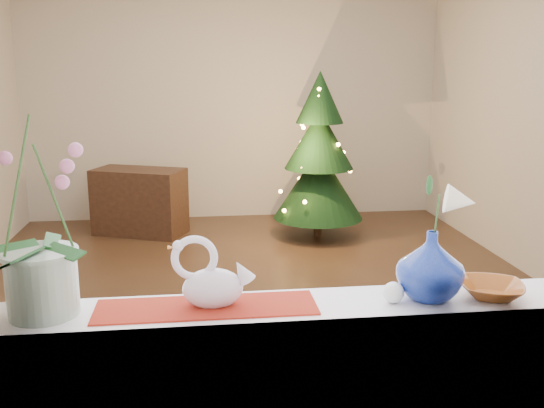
% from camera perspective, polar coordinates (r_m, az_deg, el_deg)
% --- Properties ---
extents(ground, '(5.00, 5.00, 0.00)m').
position_cam_1_polar(ground, '(4.52, -1.50, -8.77)').
color(ground, '#392317').
rests_on(ground, ground).
extents(wall_back, '(4.50, 0.10, 2.70)m').
position_cam_1_polar(wall_back, '(6.70, -3.65, 10.18)').
color(wall_back, beige).
rests_on(wall_back, ground).
extents(wall_front, '(4.50, 0.10, 2.70)m').
position_cam_1_polar(wall_front, '(1.75, 6.05, 2.29)').
color(wall_front, beige).
rests_on(wall_front, ground).
extents(windowsill, '(2.20, 0.26, 0.04)m').
position_cam_1_polar(windowsill, '(2.00, 4.91, -9.75)').
color(windowsill, white).
rests_on(windowsill, window_apron).
extents(window_frame, '(2.22, 0.06, 1.60)m').
position_cam_1_polar(window_frame, '(1.75, 6.11, 13.79)').
color(window_frame, white).
rests_on(window_frame, windowsill).
extents(runner, '(0.70, 0.20, 0.01)m').
position_cam_1_polar(runner, '(1.96, -6.20, -9.63)').
color(runner, maroon).
rests_on(runner, windowsill).
extents(orchid_pot, '(0.27, 0.27, 0.68)m').
position_cam_1_polar(orchid_pot, '(1.93, -21.39, -0.29)').
color(orchid_pot, beige).
rests_on(orchid_pot, windowsill).
extents(swan, '(0.29, 0.20, 0.22)m').
position_cam_1_polar(swan, '(1.93, -5.63, -6.51)').
color(swan, silver).
rests_on(swan, windowsill).
extents(blue_vase, '(0.33, 0.33, 0.26)m').
position_cam_1_polar(blue_vase, '(2.04, 14.72, -5.15)').
color(blue_vase, navy).
rests_on(blue_vase, windowsill).
extents(lily, '(0.15, 0.08, 0.20)m').
position_cam_1_polar(lily, '(1.99, 15.10, 1.19)').
color(lily, white).
rests_on(lily, blue_vase).
extents(paperweight, '(0.09, 0.09, 0.07)m').
position_cam_1_polar(paperweight, '(2.02, 11.37, -8.16)').
color(paperweight, white).
rests_on(paperweight, windowsill).
extents(amber_dish, '(0.23, 0.23, 0.04)m').
position_cam_1_polar(amber_dish, '(2.16, 19.98, -7.67)').
color(amber_dish, '#914B1A').
rests_on(amber_dish, windowsill).
extents(xmas_tree, '(0.92, 0.92, 1.62)m').
position_cam_1_polar(xmas_tree, '(5.94, 4.44, 4.58)').
color(xmas_tree, black).
rests_on(xmas_tree, ground).
extents(side_table, '(0.98, 0.74, 0.66)m').
position_cam_1_polar(side_table, '(6.23, -12.35, 0.22)').
color(side_table, black).
rests_on(side_table, ground).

